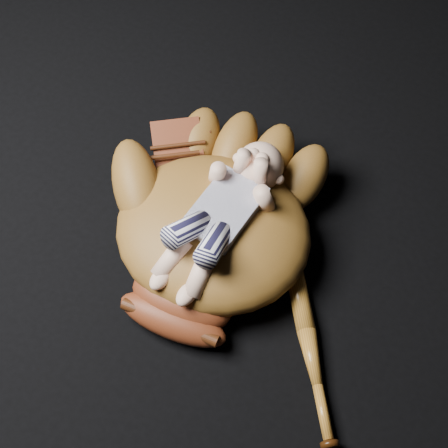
% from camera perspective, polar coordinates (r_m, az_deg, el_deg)
% --- Properties ---
extents(baseball_glove, '(0.57, 0.62, 0.17)m').
position_cam_1_polar(baseball_glove, '(1.33, -0.92, -0.15)').
color(baseball_glove, brown).
rests_on(baseball_glove, ground).
extents(newborn_baby, '(0.17, 0.37, 0.15)m').
position_cam_1_polar(newborn_baby, '(1.28, -0.62, 0.41)').
color(newborn_baby, beige).
rests_on(newborn_baby, baseball_glove).
extents(baseball_bat, '(0.28, 0.33, 0.04)m').
position_cam_1_polar(baseball_bat, '(1.31, 7.05, -9.74)').
color(baseball_bat, '#975F1D').
rests_on(baseball_bat, ground).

